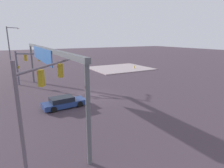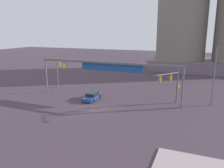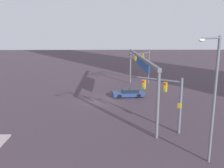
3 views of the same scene
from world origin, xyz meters
name	(u,v)px [view 3 (image 3 of 3)]	position (x,y,z in m)	size (l,w,h in m)	color
ground_plane	(100,101)	(0.00, 0.00, 0.00)	(210.29, 210.29, 0.00)	#453741
traffic_signal_near_corner	(167,94)	(10.57, 6.83, 3.67)	(3.57, 4.53, 5.38)	slate
traffic_signal_opposite_side	(144,60)	(-10.84, 7.81, 4.52)	(5.37, 4.43, 6.49)	#655A65
streetlamp_curved_arm	(213,93)	(16.78, 8.36, 5.35)	(2.09, 2.31, 9.25)	slate
overhead_sign_gantry	(140,62)	(0.20, 5.60, 5.52)	(25.07, 0.43, 6.44)	#595D61
sedan_car_approaching	(129,93)	(-2.15, 4.35, 0.58)	(2.15, 4.75, 1.21)	navy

